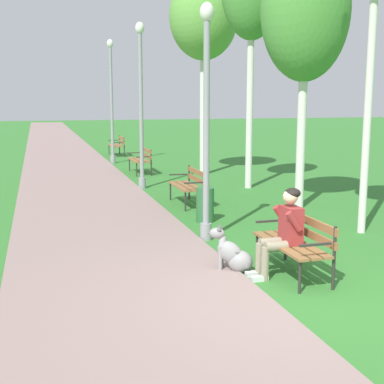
# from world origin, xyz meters

# --- Properties ---
(ground_plane) EXTENTS (120.00, 120.00, 0.00)m
(ground_plane) POSITION_xyz_m (0.00, 0.00, 0.00)
(ground_plane) COLOR #33752D
(paved_path) EXTENTS (3.23, 60.00, 0.04)m
(paved_path) POSITION_xyz_m (-1.94, 24.00, 0.02)
(paved_path) COLOR gray
(paved_path) RESTS_ON ground
(park_bench_near) EXTENTS (0.55, 1.50, 0.85)m
(park_bench_near) POSITION_xyz_m (0.42, 0.92, 0.51)
(park_bench_near) COLOR olive
(park_bench_near) RESTS_ON ground
(park_bench_mid) EXTENTS (0.55, 1.50, 0.85)m
(park_bench_mid) POSITION_xyz_m (0.38, 6.22, 0.51)
(park_bench_mid) COLOR olive
(park_bench_mid) RESTS_ON ground
(park_bench_far) EXTENTS (0.55, 1.50, 0.85)m
(park_bench_far) POSITION_xyz_m (0.33, 11.87, 0.51)
(park_bench_far) COLOR olive
(park_bench_far) RESTS_ON ground
(park_bench_furthest) EXTENTS (0.55, 1.50, 0.85)m
(park_bench_furthest) POSITION_xyz_m (0.40, 17.85, 0.51)
(park_bench_furthest) COLOR olive
(park_bench_furthest) RESTS_ON ground
(person_seated_on_near_bench) EXTENTS (0.74, 0.49, 1.25)m
(person_seated_on_near_bench) POSITION_xyz_m (0.21, 0.91, 0.68)
(person_seated_on_near_bench) COLOR gray
(person_seated_on_near_bench) RESTS_ON ground
(dog_grey) EXTENTS (0.76, 0.50, 0.71)m
(dog_grey) POSITION_xyz_m (-0.39, 1.28, 0.26)
(dog_grey) COLOR gray
(dog_grey) RESTS_ON ground
(lamp_post_near) EXTENTS (0.24, 0.24, 4.02)m
(lamp_post_near) POSITION_xyz_m (-0.22, 3.08, 2.08)
(lamp_post_near) COLOR gray
(lamp_post_near) RESTS_ON ground
(lamp_post_mid) EXTENTS (0.24, 0.24, 4.48)m
(lamp_post_mid) POSITION_xyz_m (-0.24, 8.85, 2.32)
(lamp_post_mid) COLOR gray
(lamp_post_mid) RESTS_ON ground
(lamp_post_far) EXTENTS (0.24, 0.24, 4.69)m
(lamp_post_far) POSITION_xyz_m (-0.20, 15.05, 2.42)
(lamp_post_far) COLOR gray
(lamp_post_far) RESTS_ON ground
(birch_tree_third) EXTENTS (1.98, 1.75, 5.91)m
(birch_tree_third) POSITION_xyz_m (2.69, 5.18, 4.34)
(birch_tree_third) COLOR silver
(birch_tree_third) RESTS_ON ground
(birch_tree_fifth) EXTENTS (2.18, 2.31, 6.43)m
(birch_tree_fifth) POSITION_xyz_m (2.24, 11.06, 5.01)
(birch_tree_fifth) COLOR silver
(birch_tree_fifth) RESTS_ON ground
(litter_bin) EXTENTS (0.36, 0.36, 0.70)m
(litter_bin) POSITION_xyz_m (0.19, 4.43, 0.35)
(litter_bin) COLOR #2D6638
(litter_bin) RESTS_ON ground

